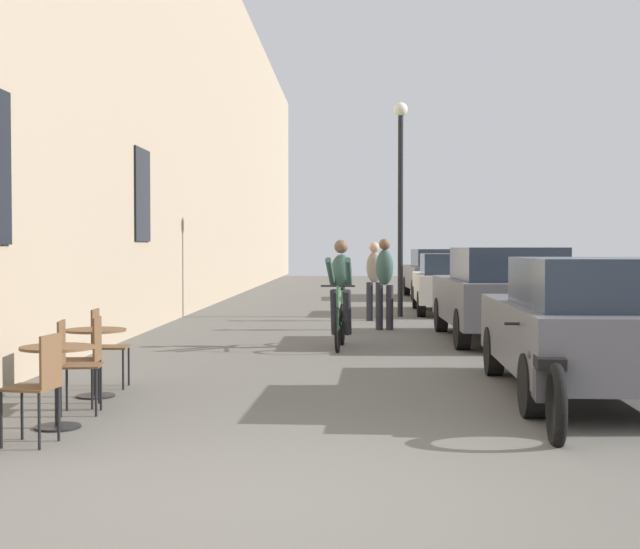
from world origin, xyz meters
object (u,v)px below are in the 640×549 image
(cafe_table_mid, at_px, (96,348))
(parked_car_nearest, at_px, (587,324))
(cafe_chair_near_toward_wall, at_px, (39,381))
(parked_car_third, at_px, (451,282))
(cafe_chair_mid_toward_wall, at_px, (87,355))
(cafe_table_near, at_px, (57,369))
(pedestrian_mid, at_px, (374,277))
(parked_motorcycle, at_px, (545,380))
(cafe_chair_mid_toward_street, at_px, (105,342))
(cafe_chair_near_toward_street, at_px, (73,360))
(parked_car_fourth, at_px, (437,273))
(cyclist_on_bicycle, at_px, (341,296))
(parked_car_second, at_px, (501,292))
(pedestrian_near, at_px, (385,278))
(street_lamp, at_px, (401,181))

(cafe_table_mid, relative_size, parked_car_nearest, 0.17)
(cafe_chair_near_toward_wall, relative_size, parked_car_third, 0.22)
(cafe_chair_near_toward_wall, bearing_deg, cafe_chair_mid_toward_wall, 94.52)
(cafe_table_near, distance_m, cafe_table_mid, 1.62)
(pedestrian_mid, distance_m, parked_motorcycle, 11.32)
(cafe_chair_mid_toward_street, height_order, pedestrian_mid, pedestrian_mid)
(cafe_table_near, relative_size, pedestrian_mid, 0.42)
(cafe_chair_near_toward_street, distance_m, cafe_chair_mid_toward_wall, 0.40)
(cafe_table_mid, bearing_deg, cafe_chair_mid_toward_street, 97.10)
(cafe_chair_mid_toward_wall, relative_size, parked_motorcycle, 0.41)
(parked_car_fourth, bearing_deg, parked_motorcycle, -92.72)
(cyclist_on_bicycle, distance_m, pedestrian_mid, 5.17)
(cafe_chair_near_toward_wall, height_order, parked_car_second, parked_car_second)
(parked_car_nearest, xyz_separation_m, parked_car_second, (0.03, 5.61, 0.06))
(cafe_chair_near_toward_street, relative_size, cafe_chair_near_toward_wall, 1.00)
(cafe_chair_near_toward_street, distance_m, parked_car_fourth, 20.32)
(pedestrian_near, relative_size, parked_car_third, 0.43)
(cafe_chair_mid_toward_street, relative_size, parked_car_fourth, 0.20)
(parked_motorcycle, bearing_deg, parked_car_nearest, 63.90)
(parked_car_second, bearing_deg, cyclist_on_bicycle, -158.12)
(cafe_chair_mid_toward_street, relative_size, cafe_chair_mid_toward_wall, 1.00)
(cafe_chair_near_toward_wall, relative_size, cafe_chair_mid_toward_street, 1.00)
(parked_car_second, bearing_deg, parked_car_fourth, 89.39)
(cafe_table_near, bearing_deg, cafe_chair_near_toward_street, 96.50)
(parked_car_third, distance_m, parked_car_fourth, 6.39)
(cafe_table_mid, xyz_separation_m, pedestrian_near, (3.34, 7.77, 0.47))
(cafe_table_near, xyz_separation_m, cafe_chair_mid_toward_street, (-0.21, 2.23, -0.00))
(cafe_chair_near_toward_street, relative_size, parked_motorcycle, 0.41)
(cafe_table_mid, bearing_deg, pedestrian_mid, 72.12)
(cafe_chair_mid_toward_wall, bearing_deg, pedestrian_mid, 73.41)
(pedestrian_near, height_order, street_lamp, street_lamp)
(cafe_table_near, distance_m, parked_motorcycle, 4.30)
(cafe_table_near, height_order, parked_car_nearest, parked_car_nearest)
(parked_motorcycle, bearing_deg, cafe_chair_mid_toward_wall, 169.72)
(cafe_chair_near_toward_street, relative_size, cyclist_on_bicycle, 0.51)
(cyclist_on_bicycle, height_order, street_lamp, street_lamp)
(pedestrian_near, height_order, parked_car_third, pedestrian_near)
(cafe_chair_near_toward_wall, xyz_separation_m, cafe_table_mid, (-0.21, 2.28, 0.00))
(cafe_chair_mid_toward_street, relative_size, cyclist_on_bicycle, 0.51)
(parked_car_nearest, bearing_deg, parked_car_fourth, 89.47)
(pedestrian_near, distance_m, street_lamp, 3.95)
(cafe_table_near, bearing_deg, street_lamp, 73.84)
(cafe_chair_near_toward_wall, bearing_deg, parked_car_second, 58.28)
(cafe_chair_mid_toward_wall, height_order, parked_car_fourth, parked_car_fourth)
(cafe_chair_near_toward_street, xyz_separation_m, cafe_chair_mid_toward_street, (-0.14, 1.57, 0.00))
(parked_car_fourth, bearing_deg, pedestrian_mid, -104.03)
(cafe_table_near, distance_m, cafe_chair_mid_toward_street, 2.24)
(pedestrian_mid, bearing_deg, cafe_table_near, -104.86)
(parked_car_second, bearing_deg, cafe_table_mid, -131.85)
(cafe_chair_near_toward_street, relative_size, parked_car_second, 0.20)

